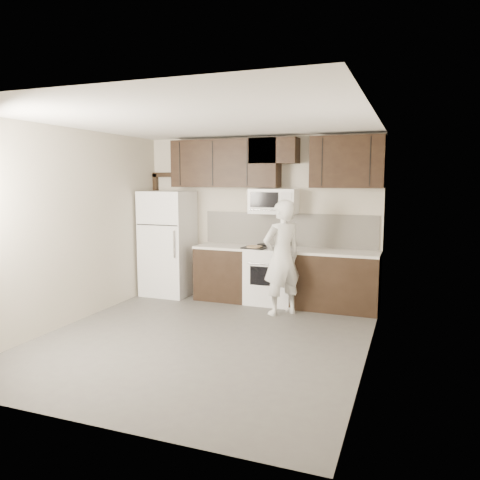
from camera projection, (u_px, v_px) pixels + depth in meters
The scene contains 14 objects.
floor at pixel (204, 338), 5.93m from camera, with size 4.50×4.50×0.00m, color #504D4B.
back_wall at pixel (260, 218), 7.85m from camera, with size 4.00×4.00×0.00m, color #BDB5A1.
ceiling at pixel (202, 120), 5.58m from camera, with size 4.50×4.50×0.00m, color white.
counter_run at pixel (289, 277), 7.46m from camera, with size 2.95×0.64×0.91m.
stove at pixel (271, 275), 7.57m from camera, with size 0.76×0.66×0.94m.
backsplash at pixel (288, 230), 7.68m from camera, with size 2.90×0.02×0.54m, color beige.
upper_cabinets at pixel (269, 162), 7.49m from camera, with size 3.48×0.35×0.78m.
microwave at pixel (274, 201), 7.52m from camera, with size 0.76×0.42×0.40m.
refrigerator at pixel (168, 243), 8.11m from camera, with size 0.80×0.76×1.80m.
door_trim at pixel (158, 221), 8.49m from camera, with size 0.50×0.08×2.12m.
saucepan at pixel (285, 243), 7.58m from camera, with size 0.28×0.16×0.16m.
baking_tray at pixel (254, 248), 7.43m from camera, with size 0.37×0.28×0.02m, color black.
pizza at pixel (254, 247), 7.43m from camera, with size 0.25×0.25×0.02m, color tan.
person at pixel (282, 258), 6.88m from camera, with size 0.62×0.41×1.71m, color silver.
Camera 1 is at (2.43, -5.20, 2.00)m, focal length 35.00 mm.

